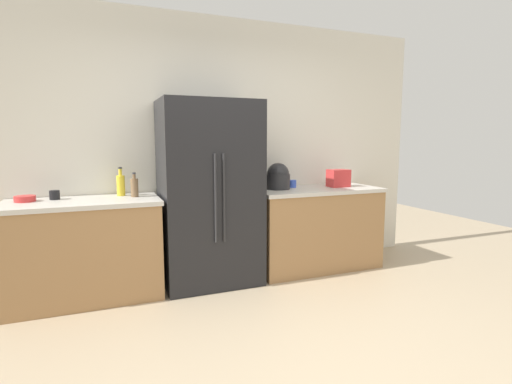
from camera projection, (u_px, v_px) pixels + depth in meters
ground_plane at (288, 356)px, 2.59m from camera, size 10.28×10.28×0.00m
kitchen_back_panel at (208, 147)px, 4.20m from camera, size 5.14×0.10×2.71m
counter_left at (85, 250)px, 3.50m from camera, size 1.31×0.68×0.90m
counter_right at (315, 228)px, 4.38m from camera, size 1.43×0.68×0.90m
refrigerator at (210, 194)px, 3.85m from camera, size 0.94×0.69×1.81m
toaster at (338, 178)px, 4.42m from camera, size 0.23×0.17×0.20m
rice_cooker at (278, 177)px, 4.21m from camera, size 0.26×0.26×0.28m
bottle_a at (121, 185)px, 3.71m from camera, size 0.08×0.08×0.27m
bottle_b at (135, 187)px, 3.63m from camera, size 0.07×0.07×0.23m
cup_a at (55, 195)px, 3.47m from camera, size 0.09×0.09×0.08m
cup_b at (292, 184)px, 4.37m from camera, size 0.09×0.09×0.08m
bowl_a at (25, 199)px, 3.35m from camera, size 0.17×0.17×0.05m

